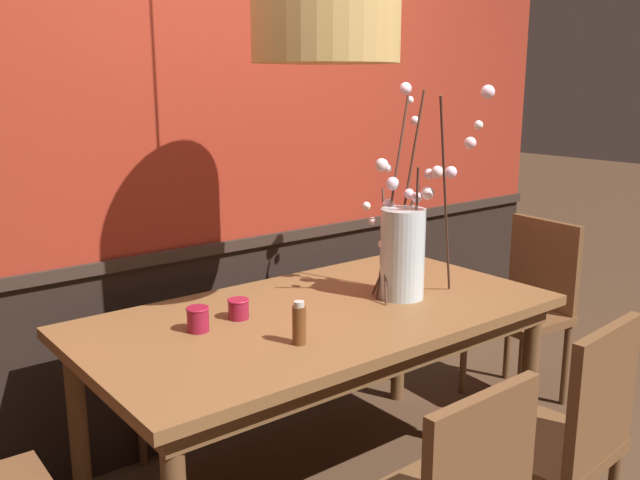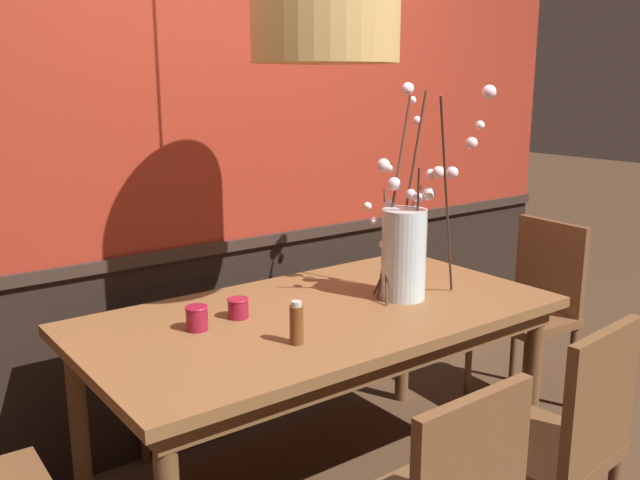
{
  "view_description": "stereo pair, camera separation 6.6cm",
  "coord_description": "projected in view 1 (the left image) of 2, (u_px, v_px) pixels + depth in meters",
  "views": [
    {
      "loc": [
        -1.59,
        -2.0,
        1.65
      ],
      "look_at": [
        0.0,
        0.0,
        1.06
      ],
      "focal_mm": 38.75,
      "sensor_mm": 36.0,
      "label": 1
    },
    {
      "loc": [
        -1.53,
        -2.05,
        1.65
      ],
      "look_at": [
        0.0,
        0.0,
        1.06
      ],
      "focal_mm": 38.75,
      "sensor_mm": 36.0,
      "label": 2
    }
  ],
  "objects": [
    {
      "name": "back_wall",
      "position": [
        221.0,
        123.0,
        3.08
      ],
      "size": [
        4.28,
        0.14,
        2.95
      ],
      "color": "black",
      "rests_on": "ground"
    },
    {
      "name": "dining_table",
      "position": [
        320.0,
        330.0,
        2.71
      ],
      "size": [
        1.85,
        0.98,
        0.78
      ],
      "color": "brown",
      "rests_on": "ground"
    },
    {
      "name": "chair_near_side_right",
      "position": [
        564.0,
        436.0,
        2.23
      ],
      "size": [
        0.46,
        0.45,
        0.93
      ],
      "color": "brown",
      "rests_on": "ground"
    },
    {
      "name": "chair_head_east_end",
      "position": [
        527.0,
        300.0,
        3.59
      ],
      "size": [
        0.44,
        0.48,
        0.95
      ],
      "color": "brown",
      "rests_on": "ground"
    },
    {
      "name": "chair_far_side_left",
      "position": [
        153.0,
        330.0,
        3.24
      ],
      "size": [
        0.45,
        0.45,
        0.9
      ],
      "color": "brown",
      "rests_on": "ground"
    },
    {
      "name": "vase_with_blossoms",
      "position": [
        404.0,
        247.0,
        2.81
      ],
      "size": [
        0.38,
        0.45,
        0.87
      ],
      "color": "silver",
      "rests_on": "dining_table"
    },
    {
      "name": "candle_holder_nearer_center",
      "position": [
        239.0,
        309.0,
        2.59
      ],
      "size": [
        0.08,
        0.08,
        0.08
      ],
      "color": "maroon",
      "rests_on": "dining_table"
    },
    {
      "name": "candle_holder_nearer_edge",
      "position": [
        198.0,
        319.0,
        2.46
      ],
      "size": [
        0.08,
        0.08,
        0.09
      ],
      "color": "maroon",
      "rests_on": "dining_table"
    },
    {
      "name": "condiment_bottle",
      "position": [
        299.0,
        324.0,
        2.33
      ],
      "size": [
        0.05,
        0.05,
        0.15
      ],
      "color": "brown",
      "rests_on": "dining_table"
    },
    {
      "name": "pendant_lamp",
      "position": [
        326.0,
        21.0,
        2.37
      ],
      "size": [
        0.52,
        0.52,
        1.24
      ],
      "color": "tan"
    }
  ]
}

